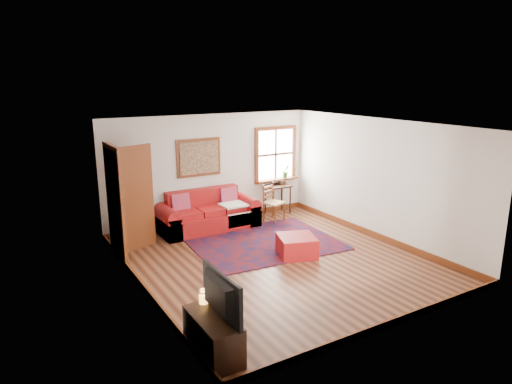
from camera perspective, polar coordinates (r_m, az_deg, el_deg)
ground at (r=8.53m, az=2.53°, el=-8.54°), size 5.50×5.50×0.00m
room_envelope at (r=8.05m, az=2.60°, el=2.40°), size 5.04×5.54×2.52m
window at (r=11.28m, az=2.63°, el=4.05°), size 1.18×0.20×1.38m
doorway at (r=8.89m, az=-15.89°, el=-0.85°), size 0.89×1.08×2.14m
framed_artwork at (r=10.27m, az=-7.16°, el=4.29°), size 1.05×0.07×0.85m
persian_rug at (r=9.39m, az=0.94°, el=-6.29°), size 3.03×2.50×0.02m
red_leather_sofa at (r=10.21m, az=-6.02°, el=-3.03°), size 2.20×0.91×0.86m
red_ottoman at (r=8.71m, az=5.11°, el=-6.73°), size 0.86×0.86×0.38m
side_table at (r=11.25m, az=2.75°, el=0.25°), size 0.60×0.45×0.71m
ladder_back_chair at (r=10.66m, az=2.02°, el=-1.14°), size 0.53×0.52×0.89m
media_cabinet at (r=5.79m, az=-5.38°, el=-17.48°), size 0.41×0.92×0.51m
television at (r=5.53m, az=-5.22°, el=-12.86°), size 0.13×0.96×0.55m
candle_hurricane at (r=5.94m, az=-6.59°, el=-12.94°), size 0.12×0.12×0.18m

